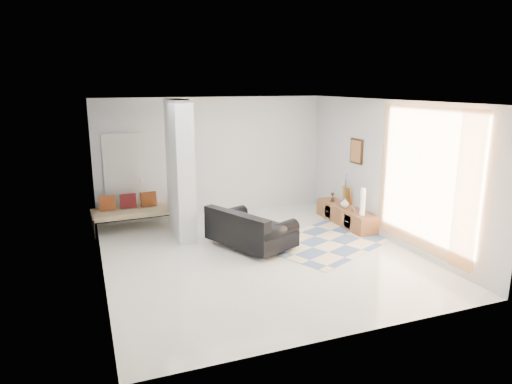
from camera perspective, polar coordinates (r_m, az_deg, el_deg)
name	(u,v)px	position (r m, az deg, el deg)	size (l,w,h in m)	color
floor	(259,255)	(8.55, 0.42, -7.85)	(6.00, 6.00, 0.00)	silver
ceiling	(260,101)	(7.97, 0.46, 11.26)	(6.00, 6.00, 0.00)	white
wall_back	(214,157)	(10.95, -5.30, 4.41)	(6.00, 6.00, 0.00)	silver
wall_front	(351,230)	(5.55, 11.82, -4.67)	(6.00, 6.00, 0.00)	silver
wall_left	(97,194)	(7.61, -19.22, -0.24)	(6.00, 6.00, 0.00)	silver
wall_right	(388,171)	(9.48, 16.13, 2.55)	(6.00, 6.00, 0.00)	silver
partition_column	(180,170)	(9.35, -9.46, 2.75)	(0.35, 1.20, 2.80)	silver
hallway_door	(124,179)	(10.62, -16.17, 1.57)	(0.85, 0.06, 2.04)	silver
curtain	(425,180)	(8.55, 20.32, 1.44)	(2.55, 2.55, 0.00)	#EF953F
wall_art	(356,151)	(10.30, 12.45, 5.00)	(0.04, 0.45, 0.55)	black
media_console	(346,215)	(10.50, 11.14, -2.86)	(0.45, 1.91, 0.80)	brown
loveseat	(248,230)	(8.80, -0.95, -4.78)	(1.57, 1.91, 0.76)	silver
daybed	(136,210)	(10.29, -14.75, -2.19)	(1.95, 0.90, 0.77)	black
area_rug	(329,241)	(9.37, 9.17, -6.04)	(2.69, 1.80, 0.01)	beige
cylinder_lamp	(363,202)	(9.82, 13.22, -1.17)	(0.11, 0.11, 0.57)	white
bronze_figurine	(332,197)	(10.82, 9.54, -0.64)	(0.11, 0.11, 0.22)	black
vase	(345,203)	(10.38, 11.04, -1.33)	(0.20, 0.20, 0.21)	white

